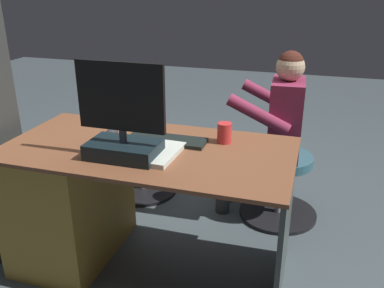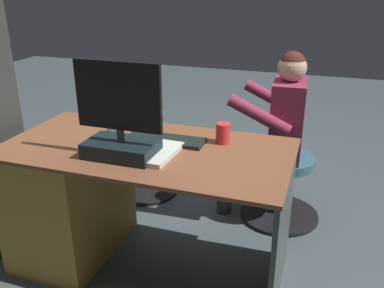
{
  "view_description": "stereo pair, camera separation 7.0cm",
  "coord_description": "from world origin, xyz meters",
  "views": [
    {
      "loc": [
        -0.79,
        2.19,
        1.56
      ],
      "look_at": [
        -0.13,
        0.0,
        0.63
      ],
      "focal_mm": 39.05,
      "sensor_mm": 36.0,
      "label": 1
    },
    {
      "loc": [
        -0.86,
        2.17,
        1.56
      ],
      "look_at": [
        -0.13,
        0.0,
        0.63
      ],
      "focal_mm": 39.05,
      "sensor_mm": 36.0,
      "label": 2
    }
  ],
  "objects": [
    {
      "name": "visitor_chair",
      "position": [
        -0.63,
        -0.4,
        0.25
      ],
      "size": [
        0.53,
        0.53,
        0.45
      ],
      "color": "black",
      "rests_on": "ground_plane"
    },
    {
      "name": "computer_mouse",
      "position": [
        0.26,
        0.26,
        0.75
      ],
      "size": [
        0.06,
        0.1,
        0.04
      ],
      "primitive_type": "ellipsoid",
      "color": "#2F2B2F",
      "rests_on": "desk"
    },
    {
      "name": "ground_plane",
      "position": [
        0.0,
        0.0,
        0.0
      ],
      "size": [
        10.0,
        10.0,
        0.0
      ],
      "primitive_type": "plane",
      "color": "#465156"
    },
    {
      "name": "office_chair_teddy",
      "position": [
        0.41,
        -0.45,
        0.26
      ],
      "size": [
        0.53,
        0.53,
        0.45
      ],
      "color": "black",
      "rests_on": "ground_plane"
    },
    {
      "name": "keyboard",
      "position": [
        -0.07,
        0.27,
        0.75
      ],
      "size": [
        0.42,
        0.14,
        0.02
      ],
      "primitive_type": "cube",
      "color": "black",
      "rests_on": "desk"
    },
    {
      "name": "cup",
      "position": [
        -0.36,
        0.19,
        0.79
      ],
      "size": [
        0.08,
        0.08,
        0.11
      ],
      "primitive_type": "cylinder",
      "color": "red",
      "rests_on": "desk"
    },
    {
      "name": "teddy_bear",
      "position": [
        0.41,
        -0.46,
        0.6
      ],
      "size": [
        0.25,
        0.25,
        0.35
      ],
      "color": "#CAA68A",
      "rests_on": "office_chair_teddy"
    },
    {
      "name": "tv_remote",
      "position": [
        0.28,
        0.41,
        0.75
      ],
      "size": [
        0.05,
        0.15,
        0.02
      ],
      "primitive_type": "cube",
      "rotation": [
        0.0,
        0.0,
        0.07
      ],
      "color": "black",
      "rests_on": "desk"
    },
    {
      "name": "person",
      "position": [
        -0.54,
        -0.4,
        0.66
      ],
      "size": [
        0.54,
        0.49,
        1.14
      ],
      "color": "#8A2A48",
      "rests_on": "ground_plane"
    },
    {
      "name": "notebook_binder",
      "position": [
        -0.07,
        0.45,
        0.75
      ],
      "size": [
        0.23,
        0.31,
        0.02
      ],
      "primitive_type": "cube",
      "rotation": [
        0.0,
        0.0,
        -0.04
      ],
      "color": "silver",
      "rests_on": "desk"
    },
    {
      "name": "desk",
      "position": [
        0.4,
        0.37,
        0.39
      ],
      "size": [
        1.49,
        0.76,
        0.74
      ],
      "color": "brown",
      "rests_on": "ground_plane"
    },
    {
      "name": "monitor",
      "position": [
        0.06,
        0.51,
        0.88
      ],
      "size": [
        0.43,
        0.21,
        0.46
      ],
      "color": "black",
      "rests_on": "desk"
    }
  ]
}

